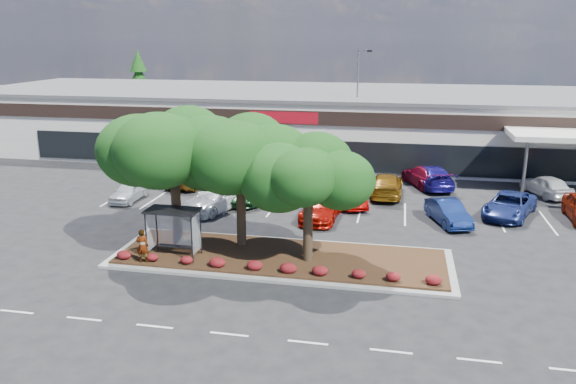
# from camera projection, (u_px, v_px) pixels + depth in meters

# --- Properties ---
(ground) EXTENTS (160.00, 160.00, 0.00)m
(ground) POSITION_uv_depth(u_px,v_px,m) (305.00, 296.00, 25.79)
(ground) COLOR black
(ground) RESTS_ON ground
(retail_store) EXTENTS (80.40, 25.20, 6.25)m
(retail_store) POSITION_uv_depth(u_px,v_px,m) (362.00, 122.00, 56.96)
(retail_store) COLOR silver
(retail_store) RESTS_ON ground
(landscape_island) EXTENTS (18.00, 6.00, 0.26)m
(landscape_island) POSITION_uv_depth(u_px,v_px,m) (281.00, 258.00, 29.92)
(landscape_island) COLOR gray
(landscape_island) RESTS_ON ground
(lane_markings) EXTENTS (33.12, 20.06, 0.01)m
(lane_markings) POSITION_uv_depth(u_px,v_px,m) (331.00, 224.00, 35.66)
(lane_markings) COLOR silver
(lane_markings) RESTS_ON ground
(shrub_row) EXTENTS (17.00, 0.80, 0.50)m
(shrub_row) POSITION_uv_depth(u_px,v_px,m) (272.00, 266.00, 27.83)
(shrub_row) COLOR maroon
(shrub_row) RESTS_ON landscape_island
(bus_shelter) EXTENTS (2.75, 1.55, 2.59)m
(bus_shelter) POSITION_uv_depth(u_px,v_px,m) (174.00, 219.00, 29.40)
(bus_shelter) COLOR black
(bus_shelter) RESTS_ON landscape_island
(island_tree_west) EXTENTS (7.20, 7.20, 7.89)m
(island_tree_west) POSITION_uv_depth(u_px,v_px,m) (175.00, 176.00, 30.45)
(island_tree_west) COLOR black
(island_tree_west) RESTS_ON landscape_island
(island_tree_mid) EXTENTS (6.60, 6.60, 7.32)m
(island_tree_mid) POSITION_uv_depth(u_px,v_px,m) (240.00, 181.00, 30.52)
(island_tree_mid) COLOR black
(island_tree_mid) RESTS_ON landscape_island
(island_tree_east) EXTENTS (5.80, 5.80, 6.50)m
(island_tree_east) POSITION_uv_depth(u_px,v_px,m) (308.00, 200.00, 28.44)
(island_tree_east) COLOR black
(island_tree_east) RESTS_ON landscape_island
(conifer_north_west) EXTENTS (4.40, 4.40, 10.00)m
(conifer_north_west) POSITION_uv_depth(u_px,v_px,m) (140.00, 88.00, 73.63)
(conifer_north_west) COLOR black
(conifer_north_west) RESTS_ON ground
(person_waiting) EXTENTS (0.70, 0.50, 1.79)m
(person_waiting) POSITION_uv_depth(u_px,v_px,m) (142.00, 246.00, 28.77)
(person_waiting) COLOR #594C47
(person_waiting) RESTS_ON landscape_island
(light_pole) EXTENTS (1.43, 0.67, 10.51)m
(light_pole) POSITION_uv_depth(u_px,v_px,m) (358.00, 114.00, 50.96)
(light_pole) COLOR gray
(light_pole) RESTS_ON ground
(car_0) EXTENTS (1.62, 4.02, 1.37)m
(car_0) POSITION_uv_depth(u_px,v_px,m) (129.00, 191.00, 40.63)
(car_0) COLOR silver
(car_0) RESTS_ON ground
(car_1) EXTENTS (2.72, 5.84, 1.62)m
(car_1) POSITION_uv_depth(u_px,v_px,m) (247.00, 190.00, 40.62)
(car_1) COLOR #194422
(car_1) RESTS_ON ground
(car_2) EXTENTS (4.30, 6.26, 1.68)m
(car_2) POSITION_uv_depth(u_px,v_px,m) (217.00, 198.00, 38.47)
(car_2) COLOR white
(car_2) RESTS_ON ground
(car_3) EXTENTS (3.04, 4.56, 1.42)m
(car_3) POSITION_uv_depth(u_px,v_px,m) (349.00, 196.00, 39.38)
(car_3) COLOR #860402
(car_3) RESTS_ON ground
(car_4) EXTENTS (2.63, 5.60, 1.58)m
(car_4) POSITION_uv_depth(u_px,v_px,m) (322.00, 207.00, 36.65)
(car_4) COLOR #9D0D05
(car_4) RESTS_ON ground
(car_5) EXTENTS (2.94, 4.77, 1.48)m
(car_5) POSITION_uv_depth(u_px,v_px,m) (448.00, 212.00, 35.62)
(car_5) COLOR #0E1E52
(car_5) RESTS_ON ground
(car_6) EXTENTS (4.53, 6.11, 1.54)m
(car_6) POSITION_uv_depth(u_px,v_px,m) (509.00, 205.00, 37.03)
(car_6) COLOR navy
(car_6) RESTS_ON ground
(car_9) EXTENTS (3.17, 5.89, 1.57)m
(car_9) POSITION_uv_depth(u_px,v_px,m) (192.00, 176.00, 44.85)
(car_9) COLOR brown
(car_9) RESTS_ON ground
(car_10) EXTENTS (3.37, 5.02, 1.57)m
(car_10) POSITION_uv_depth(u_px,v_px,m) (242.00, 170.00, 46.56)
(car_10) COLOR black
(car_10) RESTS_ON ground
(car_11) EXTENTS (4.62, 6.15, 1.55)m
(car_11) POSITION_uv_depth(u_px,v_px,m) (292.00, 167.00, 47.65)
(car_11) COLOR #B0B5BC
(car_11) RESTS_ON ground
(car_12) EXTENTS (2.39, 5.72, 1.65)m
(car_12) POSITION_uv_depth(u_px,v_px,m) (386.00, 185.00, 41.86)
(car_12) COLOR brown
(car_12) RESTS_ON ground
(car_13) EXTENTS (3.92, 6.31, 1.71)m
(car_13) POSITION_uv_depth(u_px,v_px,m) (431.00, 177.00, 44.25)
(car_13) COLOR navy
(car_13) RESTS_ON ground
(car_14) EXTENTS (4.21, 6.07, 1.63)m
(car_14) POSITION_uv_depth(u_px,v_px,m) (425.00, 176.00, 44.56)
(car_14) COLOR maroon
(car_14) RESTS_ON ground
(car_16) EXTENTS (3.45, 5.00, 1.58)m
(car_16) POSITION_uv_depth(u_px,v_px,m) (546.00, 185.00, 41.85)
(car_16) COLOR white
(car_16) RESTS_ON ground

